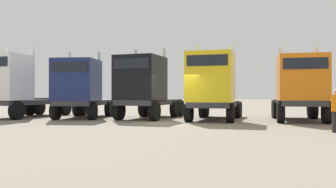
{
  "coord_description": "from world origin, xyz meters",
  "views": [
    {
      "loc": [
        3.69,
        -17.91,
        1.45
      ],
      "look_at": [
        -1.03,
        3.3,
        1.5
      ],
      "focal_mm": 38.35,
      "sensor_mm": 36.0,
      "label": 1
    }
  ],
  "objects": [
    {
      "name": "semi_truck_black",
      "position": [
        -2.29,
        2.52,
        1.96
      ],
      "size": [
        3.2,
        6.22,
        4.28
      ],
      "rotation": [
        0.0,
        0.0,
        -1.69
      ],
      "color": "#333338",
      "rests_on": "ground"
    },
    {
      "name": "semi_truck_white",
      "position": [
        -10.4,
        1.65,
        1.97
      ],
      "size": [
        2.94,
        6.52,
        4.46
      ],
      "rotation": [
        0.0,
        0.0,
        -1.64
      ],
      "color": "#333338",
      "rests_on": "ground"
    },
    {
      "name": "ground",
      "position": [
        0.0,
        0.0,
        0.0
      ],
      "size": [
        200.0,
        200.0,
        0.0
      ],
      "primitive_type": "plane",
      "color": "gray"
    },
    {
      "name": "semi_truck_yellow",
      "position": [
        1.79,
        2.04,
        1.92
      ],
      "size": [
        2.91,
        6.49,
        4.32
      ],
      "rotation": [
        0.0,
        0.0,
        -1.63
      ],
      "color": "#333338",
      "rests_on": "ground"
    },
    {
      "name": "semi_truck_orange",
      "position": [
        6.46,
        2.53,
        1.87
      ],
      "size": [
        2.58,
        6.04,
        4.12
      ],
      "rotation": [
        0.0,
        0.0,
        -1.58
      ],
      "color": "#333338",
      "rests_on": "ground"
    },
    {
      "name": "semi_truck_navy",
      "position": [
        -6.26,
        2.23,
        1.85
      ],
      "size": [
        3.19,
        6.14,
        4.15
      ],
      "rotation": [
        0.0,
        0.0,
        -1.46
      ],
      "color": "#333338",
      "rests_on": "ground"
    }
  ]
}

